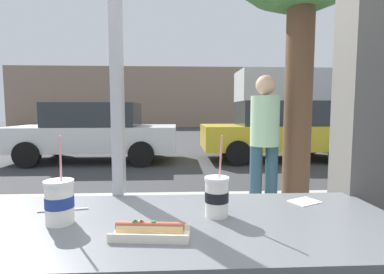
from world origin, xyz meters
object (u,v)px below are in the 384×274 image
parked_car_white (95,131)px  parked_car_yellow (278,130)px  box_truck (300,104)px  soda_cup_right (217,196)px  hotdog_tray_near (150,230)px  soda_cup_left (59,201)px  pedestrian (264,138)px

parked_car_white → parked_car_yellow: parked_car_yellow is taller
box_truck → soda_cup_right: bearing=-114.4°
hotdog_tray_near → parked_car_yellow: 7.74m
box_truck → soda_cup_left: bearing=-116.5°
soda_cup_left → box_truck: 13.76m
soda_cup_left → pedestrian: (1.39, 2.19, 0.02)m
box_truck → parked_car_yellow: bearing=-118.5°
hotdog_tray_near → pedestrian: bearing=65.4°
soda_cup_left → soda_cup_right: soda_cup_left is taller
parked_car_white → box_truck: size_ratio=0.71×
soda_cup_left → parked_car_yellow: 7.76m
hotdog_tray_near → soda_cup_right: bearing=37.0°
hotdog_tray_near → pedestrian: 2.55m
parked_car_yellow → pedestrian: pedestrian is taller
parked_car_white → box_truck: bearing=33.4°
box_truck → pedestrian: size_ratio=3.83×
soda_cup_left → hotdog_tray_near: (0.33, -0.13, -0.06)m
soda_cup_left → box_truck: (6.13, 12.30, 0.65)m
hotdog_tray_near → parked_car_white: parked_car_white is taller
hotdog_tray_near → parked_car_white: size_ratio=0.06×
soda_cup_right → box_truck: size_ratio=0.05×
soda_cup_right → parked_car_yellow: size_ratio=0.07×
parked_car_yellow → parked_car_white: bearing=180.0°
parked_car_white → parked_car_yellow: 5.14m
parked_car_yellow → box_truck: bearing=61.5°
soda_cup_left → parked_car_yellow: (3.26, 7.03, -0.23)m
soda_cup_left → parked_car_white: bearing=104.9°
soda_cup_left → pedestrian: bearing=57.5°
pedestrian → soda_cup_left: bearing=-122.5°
soda_cup_left → soda_cup_right: size_ratio=1.02×
hotdog_tray_near → parked_car_white: bearing=107.1°
soda_cup_right → hotdog_tray_near: size_ratio=1.21×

